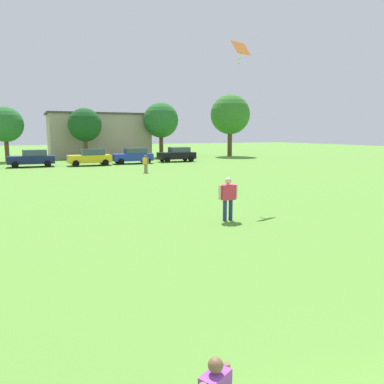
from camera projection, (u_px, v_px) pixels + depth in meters
ground_plane at (72, 176)px, 29.64m from camera, size 160.00×160.00×0.00m
adult_bystander at (228, 195)px, 14.35m from camera, size 0.79×0.33×1.67m
bystander_near_trees at (146, 162)px, 31.79m from camera, size 0.47×0.65×1.50m
kite at (241, 50)px, 17.38m from camera, size 1.05×0.74×1.04m
parked_car_navy_0 at (32, 158)px, 37.16m from camera, size 4.30×2.02×1.68m
parked_car_yellow_1 at (90, 157)px, 38.71m from camera, size 4.30×2.02×1.68m
parked_car_blue_2 at (133, 156)px, 41.13m from camera, size 4.30×2.02×1.68m
parked_car_black_3 at (177, 154)px, 43.89m from camera, size 4.30×2.02×1.68m
tree_left at (5, 124)px, 43.28m from camera, size 4.07×4.07×6.34m
tree_center at (85, 125)px, 46.29m from camera, size 4.08×4.08×6.35m
tree_right at (161, 120)px, 51.41m from camera, size 4.77×4.77×7.44m
tree_far_right at (230, 115)px, 53.33m from camera, size 5.59×5.59×8.71m
house_left at (98, 135)px, 53.30m from camera, size 13.85×8.11×6.03m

